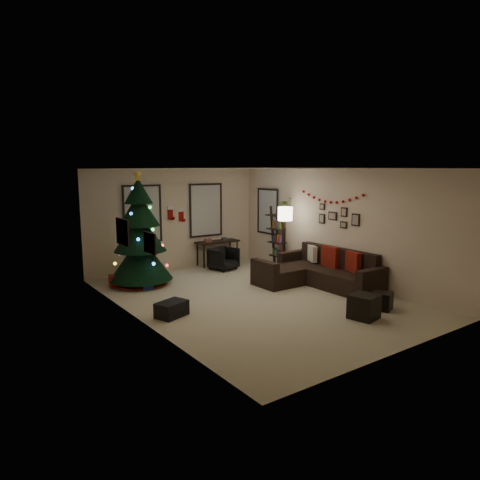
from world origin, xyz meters
name	(u,v)px	position (x,y,z in m)	size (l,w,h in m)	color
floor	(253,298)	(0.00, 0.00, 0.00)	(7.00, 7.00, 0.00)	#C6B995
ceiling	(253,169)	(0.00, 0.00, 2.70)	(7.00, 7.00, 0.00)	white
wall_back	(175,219)	(0.00, 3.50, 1.35)	(5.00, 5.00, 0.00)	beige
wall_front	(401,264)	(0.00, -3.50, 1.35)	(5.00, 5.00, 0.00)	beige
wall_left	(138,247)	(-2.50, 0.00, 1.35)	(7.00, 7.00, 0.00)	beige
wall_right	(336,226)	(2.50, 0.00, 1.35)	(7.00, 7.00, 0.00)	beige
window_back_left	(142,214)	(-0.95, 3.47, 1.55)	(1.05, 0.06, 1.50)	#728CB2
window_back_right	(206,210)	(0.95, 3.47, 1.55)	(1.05, 0.06, 1.50)	#728CB2
window_right_wall	(268,211)	(2.47, 2.55, 1.50)	(0.06, 0.90, 1.30)	#728CB2
christmas_tree	(140,237)	(-1.48, 2.38, 1.13)	(1.46, 1.46, 2.72)	black
presents	(147,279)	(-1.37, 2.32, 0.12)	(1.50, 1.01, 0.30)	navy
sofa	(317,274)	(1.85, -0.06, 0.28)	(1.84, 2.68, 0.86)	black
pillow_red_a	(353,262)	(2.21, -0.80, 0.64)	(0.12, 0.46, 0.46)	maroon
pillow_red_b	(330,257)	(2.21, -0.11, 0.64)	(0.13, 0.50, 0.50)	maroon
pillow_cream	(312,254)	(2.21, 0.48, 0.63)	(0.11, 0.39, 0.39)	beige
ottoman_near	(364,307)	(0.87, -2.21, 0.22)	(0.46, 0.46, 0.44)	black
ottoman_far	(382,301)	(1.56, -2.08, 0.17)	(0.36, 0.36, 0.34)	black
desk	(217,244)	(1.18, 3.22, 0.60)	(1.26, 0.45, 0.68)	black
desk_chair	(224,259)	(0.96, 2.57, 0.30)	(0.59, 0.55, 0.60)	black
bookshelf	(277,238)	(2.30, 1.92, 0.82)	(0.30, 0.50, 1.69)	black
potted_plant	(286,203)	(2.30, 1.60, 1.81)	(0.45, 0.38, 0.49)	#4C4C4C
floor_lamp	(285,218)	(1.95, 1.22, 1.46)	(0.37, 0.37, 1.75)	black
art_map	(123,232)	(-2.48, 0.80, 1.52)	(0.04, 0.60, 0.50)	black
art_abstract	(150,243)	(-2.48, -0.44, 1.48)	(0.04, 0.45, 0.35)	black
gallery	(338,217)	(2.48, -0.07, 1.57)	(0.03, 1.25, 0.54)	black
garland	(331,197)	(2.45, 0.15, 2.02)	(0.08, 1.90, 0.30)	#A5140C
stocking_left	(171,213)	(-0.14, 3.47, 1.53)	(0.20, 0.05, 0.36)	#990F0C
stocking_right	(181,215)	(0.19, 3.49, 1.46)	(0.20, 0.05, 0.36)	#990F0C
storage_bin	(172,309)	(-1.94, -0.09, 0.14)	(0.57, 0.38, 0.28)	black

